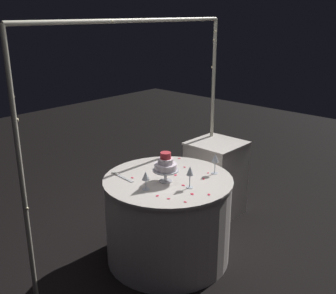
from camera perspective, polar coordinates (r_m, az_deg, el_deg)
ground_plane at (r=3.84m, az=-0.00°, el=-15.11°), size 12.00×12.00×0.00m
decorative_arch at (r=3.54m, az=-4.48°, el=6.48°), size 2.28×0.05×2.08m
main_table at (r=3.64m, az=-0.00°, el=-10.05°), size 1.12×1.12×0.77m
side_table at (r=4.42m, az=6.71°, el=-4.43°), size 0.53×0.53×0.82m
tiered_cake at (r=3.36m, az=-0.34°, el=-2.58°), size 0.22×0.22×0.26m
wine_glass_0 at (r=3.55m, az=6.67°, el=-1.65°), size 0.06×0.06×0.18m
wine_glass_1 at (r=3.23m, az=-3.17°, el=-4.17°), size 0.06×0.06×0.16m
wine_glass_2 at (r=3.65m, az=0.08°, el=-1.51°), size 0.07×0.07×0.14m
wine_glass_3 at (r=3.26m, az=3.11°, el=-3.52°), size 0.06×0.06×0.18m
cake_knife at (r=3.53m, az=-6.67°, el=-4.13°), size 0.05×0.30×0.01m
rose_petal_0 at (r=3.93m, az=1.59°, el=-1.61°), size 0.04×0.03×0.00m
rose_petal_1 at (r=3.72m, az=2.35°, el=-2.84°), size 0.02×0.03×0.00m
rose_petal_2 at (r=3.54m, az=1.08°, el=-3.98°), size 0.04×0.04×0.00m
rose_petal_3 at (r=3.48m, az=5.05°, el=-4.49°), size 0.04×0.04×0.00m
rose_petal_4 at (r=3.20m, az=5.79°, el=-6.68°), size 0.04×0.04×0.00m
rose_petal_5 at (r=3.60m, az=5.68°, el=-3.66°), size 0.02×0.02×0.00m
rose_petal_6 at (r=3.16m, az=-1.51°, el=-6.90°), size 0.04×0.03×0.00m
rose_petal_7 at (r=3.34m, az=2.16°, el=-5.41°), size 0.03×0.04×0.00m
rose_petal_8 at (r=3.11m, az=0.07°, el=-7.30°), size 0.03×0.03×0.00m
rose_petal_9 at (r=3.19m, az=3.43°, el=-6.63°), size 0.04×0.05×0.00m
rose_petal_10 at (r=3.07m, az=2.46°, el=-7.74°), size 0.02×0.03×0.00m
rose_petal_11 at (r=3.50m, az=-5.05°, el=-4.34°), size 0.03×0.03×0.00m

